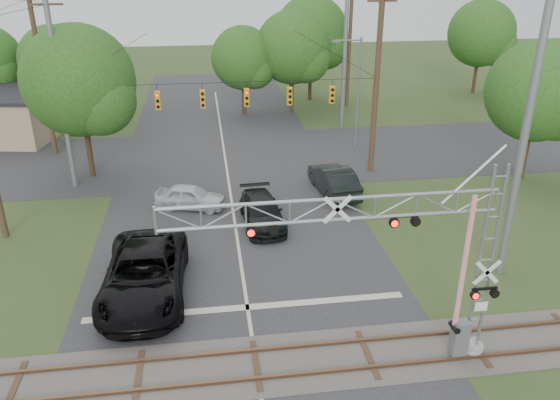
{
  "coord_description": "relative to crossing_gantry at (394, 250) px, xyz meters",
  "views": [
    {
      "loc": [
        -1.29,
        -12.97,
        12.97
      ],
      "look_at": [
        1.62,
        7.5,
        3.81
      ],
      "focal_mm": 35.0,
      "sensor_mm": 36.0,
      "label": 1
    }
  ],
  "objects": [
    {
      "name": "pickup_black",
      "position": [
        -8.6,
        5.41,
        -3.47
      ],
      "size": [
        3.48,
        7.25,
        1.99
      ],
      "primitive_type": "imported",
      "rotation": [
        0.0,
        0.0,
        -0.02
      ],
      "color": "black",
      "rests_on": "ground"
    },
    {
      "name": "treeline",
      "position": [
        -3.24,
        32.17,
        1.36
      ],
      "size": [
        57.59,
        29.85,
        9.99
      ],
      "color": "#362718",
      "rests_on": "ground"
    },
    {
      "name": "streetlight",
      "position": [
        5.13,
        23.13,
        0.02
      ],
      "size": [
        2.14,
        0.22,
        8.01
      ],
      "color": "slate",
      "rests_on": "ground"
    },
    {
      "name": "car_dark",
      "position": [
        -3.03,
        11.41,
        -3.75
      ],
      "size": [
        2.3,
        5.06,
        1.44
      ],
      "primitive_type": "imported",
      "rotation": [
        0.0,
        0.0,
        0.06
      ],
      "color": "black",
      "rests_on": "ground"
    },
    {
      "name": "crossing_gantry",
      "position": [
        0.0,
        0.0,
        0.0
      ],
      "size": [
        11.14,
        0.92,
        7.18
      ],
      "color": "#989993",
      "rests_on": "ground"
    },
    {
      "name": "utility_poles",
      "position": [
        -2.04,
        20.92,
        1.5
      ],
      "size": [
        26.55,
        31.15,
        13.16
      ],
      "color": "#412F1E",
      "rests_on": "ground"
    },
    {
      "name": "railroad_track",
      "position": [
        -4.48,
        0.36,
        -4.43
      ],
      "size": [
        90.0,
        3.2,
        0.17
      ],
      "color": "#544E49",
      "rests_on": "ground"
    },
    {
      "name": "suv_dark",
      "position": [
        1.71,
        15.02,
        -3.61
      ],
      "size": [
        2.3,
        5.33,
        1.71
      ],
      "primitive_type": "imported",
      "rotation": [
        0.0,
        0.0,
        3.24
      ],
      "color": "black",
      "rests_on": "ground"
    },
    {
      "name": "traffic_signal_span",
      "position": [
        -3.57,
        18.36,
        1.19
      ],
      "size": [
        19.34,
        0.36,
        11.5
      ],
      "color": "slate",
      "rests_on": "ground"
    },
    {
      "name": "road_main",
      "position": [
        -4.48,
        8.36,
        -4.45
      ],
      "size": [
        14.0,
        90.0,
        0.02
      ],
      "primitive_type": "cube",
      "color": "#29292B",
      "rests_on": "ground"
    },
    {
      "name": "sedan_silver",
      "position": [
        -6.79,
        14.02,
        -3.79
      ],
      "size": [
        4.28,
        2.71,
        1.36
      ],
      "primitive_type": "imported",
      "rotation": [
        0.0,
        0.0,
        1.27
      ],
      "color": "silver",
      "rests_on": "ground"
    },
    {
      "name": "road_cross",
      "position": [
        -4.48,
        22.36,
        -4.45
      ],
      "size": [
        90.0,
        12.0,
        0.02
      ],
      "primitive_type": "cube",
      "color": "#29292B",
      "rests_on": "ground"
    }
  ]
}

